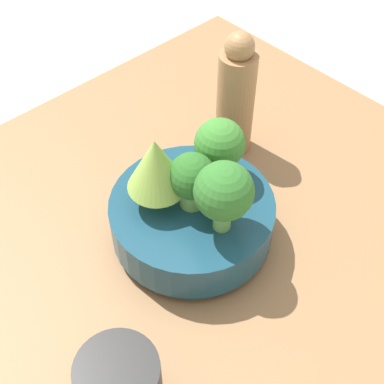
# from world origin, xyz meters

# --- Properties ---
(ground_plane) EXTENTS (6.00, 6.00, 0.00)m
(ground_plane) POSITION_xyz_m (0.00, 0.00, 0.00)
(ground_plane) COLOR beige
(table) EXTENTS (0.89, 0.75, 0.04)m
(table) POSITION_xyz_m (0.00, 0.00, 0.02)
(table) COLOR olive
(table) RESTS_ON ground_plane
(bowl) EXTENTS (0.20, 0.20, 0.07)m
(bowl) POSITION_xyz_m (0.03, 0.01, 0.08)
(bowl) COLOR navy
(bowl) RESTS_ON table
(romanesco_piece_far) EXTENTS (0.07, 0.07, 0.10)m
(romanesco_piece_far) POSITION_xyz_m (0.01, 0.04, 0.17)
(romanesco_piece_far) COLOR #609347
(romanesco_piece_far) RESTS_ON bowl
(broccoli_floret_right) EXTENTS (0.06, 0.06, 0.08)m
(broccoli_floret_right) POSITION_xyz_m (0.09, 0.02, 0.16)
(broccoli_floret_right) COLOR #7AB256
(broccoli_floret_right) RESTS_ON bowl
(broccoli_floret_center) EXTENTS (0.06, 0.06, 0.07)m
(broccoli_floret_center) POSITION_xyz_m (0.03, 0.01, 0.15)
(broccoli_floret_center) COLOR #6BA34C
(broccoli_floret_center) RESTS_ON bowl
(broccoli_floret_front) EXTENTS (0.07, 0.07, 0.09)m
(broccoli_floret_front) POSITION_xyz_m (0.04, -0.04, 0.17)
(broccoli_floret_front) COLOR #6BA34C
(broccoli_floret_front) RESTS_ON bowl
(pepper_mill) EXTENTS (0.05, 0.05, 0.19)m
(pepper_mill) POSITION_xyz_m (0.20, 0.09, 0.13)
(pepper_mill) COLOR #997047
(pepper_mill) RESTS_ON table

